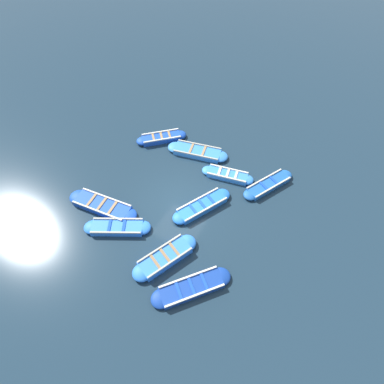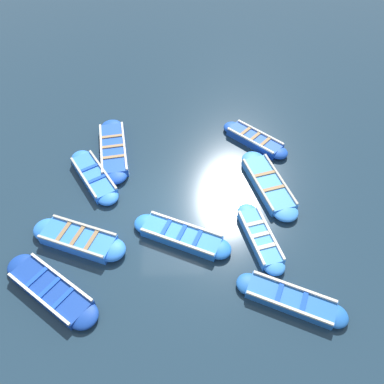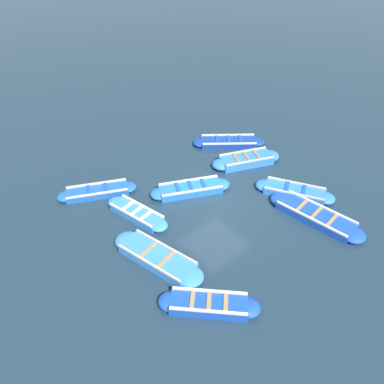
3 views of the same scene
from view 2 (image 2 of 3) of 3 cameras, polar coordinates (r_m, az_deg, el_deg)
name	(u,v)px [view 2 (image 2 of 3)]	position (r m, az deg, el deg)	size (l,w,h in m)	color
ground_plane	(170,210)	(13.73, -3.33, -2.83)	(120.00, 120.00, 0.00)	#1C303F
boat_near_quay	(255,140)	(16.47, 9.52, 7.88)	(2.80, 2.83, 0.40)	#1947B7
boat_alongside	(51,290)	(12.57, -20.70, -13.74)	(2.98, 3.49, 0.35)	navy
boat_bow_out	(79,239)	(13.27, -16.89, -6.91)	(2.11, 3.52, 0.45)	blue
boat_far_corner	(94,176)	(15.14, -14.72, 2.34)	(3.33, 2.45, 0.38)	blue
boat_centre	(182,236)	(12.82, -1.61, -6.69)	(2.22, 3.56, 0.39)	blue
boat_inner_gap	(113,149)	(16.11, -11.88, 6.37)	(4.15, 1.55, 0.40)	#1947B7
boat_outer_left	(268,184)	(14.66, 11.55, 1.21)	(3.92, 1.91, 0.38)	#3884E0
boat_tucked	(291,299)	(12.03, 14.79, -15.55)	(2.12, 3.39, 0.35)	#1E59AD
boat_end_of_row	(260,237)	(13.02, 10.32, -6.78)	(3.12, 1.43, 0.36)	#3884E0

